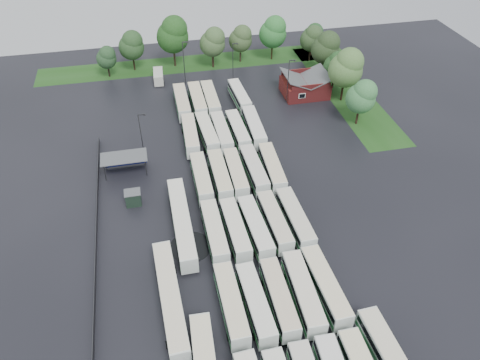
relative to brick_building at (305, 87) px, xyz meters
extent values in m
plane|color=black|center=(-24.00, -42.77, -1.87)|extent=(160.00, 160.00, 0.00)
cube|color=maroon|center=(0.00, 0.03, -0.17)|extent=(10.00, 8.00, 3.40)
cube|color=#4C4F51|center=(-2.50, 0.03, 2.43)|extent=(5.07, 8.60, 2.19)
cube|color=#4C4F51|center=(2.50, 0.03, 2.43)|extent=(5.07, 8.60, 2.19)
cube|color=maroon|center=(0.00, -3.97, 2.03)|extent=(9.00, 0.20, 1.20)
cube|color=silver|center=(-2.00, -4.02, 0.13)|extent=(1.60, 0.12, 1.20)
cylinder|color=#2D2D30|center=(-44.80, -22.77, -0.17)|extent=(0.16, 0.16, 3.40)
cylinder|color=#2D2D30|center=(-37.60, -22.77, -0.17)|extent=(0.16, 0.16, 3.40)
cylinder|color=#2D2D30|center=(-44.80, -19.57, -0.17)|extent=(0.16, 0.16, 3.40)
cylinder|color=#2D2D30|center=(-37.60, -19.57, -0.17)|extent=(0.16, 0.16, 3.40)
cube|color=#4C4F51|center=(-41.20, -21.17, 1.63)|extent=(8.20, 4.20, 0.15)
cube|color=navy|center=(-41.20, -19.27, -0.27)|extent=(7.60, 0.08, 2.60)
cube|color=black|center=(-40.20, -30.17, -0.62)|extent=(2.50, 2.00, 2.50)
cube|color=#4C4F51|center=(-40.20, -30.17, 0.69)|extent=(2.70, 2.20, 0.12)
cube|color=#1C4715|center=(-22.00, 22.03, -1.86)|extent=(80.00, 10.00, 0.01)
cube|color=#1C4715|center=(10.00, 0.03, -1.86)|extent=(10.00, 50.00, 0.01)
cube|color=#2D2D30|center=(-46.20, -34.77, -1.27)|extent=(0.10, 50.00, 1.20)
cylinder|color=black|center=(-15.61, -64.69, -1.40)|extent=(2.62, 0.99, 0.99)
cube|color=silver|center=(-28.48, -54.94, -0.01)|extent=(2.64, 12.19, 2.79)
cube|color=black|center=(-28.48, -54.94, 0.54)|extent=(2.70, 11.71, 0.89)
cube|color=#257738|center=(-28.48, -54.94, -0.63)|extent=(2.69, 11.95, 0.61)
cube|color=beige|center=(-28.48, -54.94, 1.43)|extent=(2.54, 11.83, 0.12)
cylinder|color=black|center=(-28.48, -58.83, -1.41)|extent=(2.59, 0.97, 0.97)
cylinder|color=black|center=(-28.48, -51.04, -1.41)|extent=(2.59, 0.97, 0.97)
cube|color=silver|center=(-25.33, -55.49, -0.05)|extent=(2.90, 12.03, 2.74)
cube|color=black|center=(-25.33, -55.49, 0.50)|extent=(2.94, 11.55, 0.88)
cube|color=#147828|center=(-25.33, -55.49, -0.65)|extent=(2.94, 11.79, 0.60)
cube|color=white|center=(-25.33, -55.49, 1.37)|extent=(2.79, 11.67, 0.12)
cylinder|color=black|center=(-25.33, -59.32, -1.42)|extent=(2.54, 0.96, 0.96)
cylinder|color=black|center=(-25.33, -51.67, -1.42)|extent=(2.54, 0.96, 0.96)
cube|color=silver|center=(-22.09, -55.34, -0.05)|extent=(2.57, 11.94, 2.73)
cube|color=black|center=(-22.09, -55.34, 0.49)|extent=(2.63, 11.46, 0.87)
cube|color=#1D7233|center=(-22.09, -55.34, -0.65)|extent=(2.62, 11.70, 0.60)
cube|color=beige|center=(-22.09, -55.34, 1.36)|extent=(2.47, 11.58, 0.12)
cylinder|color=black|center=(-22.09, -59.15, -1.42)|extent=(2.53, 0.95, 0.95)
cylinder|color=black|center=(-22.09, -51.53, -1.42)|extent=(2.53, 0.95, 0.95)
cube|color=silver|center=(-18.74, -55.21, 0.05)|extent=(2.99, 12.65, 2.88)
cube|color=black|center=(-18.74, -55.21, 0.62)|extent=(3.03, 12.14, 0.92)
cube|color=#127127|center=(-18.74, -55.21, -0.59)|extent=(3.03, 12.40, 0.63)
cube|color=beige|center=(-18.74, -55.21, 1.54)|extent=(2.87, 12.27, 0.13)
cylinder|color=black|center=(-18.74, -59.23, -1.39)|extent=(2.67, 1.01, 1.01)
cylinder|color=black|center=(-18.74, -51.19, -1.39)|extent=(2.67, 1.01, 1.01)
cube|color=silver|center=(-15.49, -54.83, 0.04)|extent=(3.07, 12.64, 2.88)
cube|color=black|center=(-15.49, -54.83, 0.62)|extent=(3.11, 12.14, 0.92)
cube|color=#207133|center=(-15.49, -54.83, -0.59)|extent=(3.11, 12.39, 0.63)
cube|color=beige|center=(-15.49, -54.83, 1.53)|extent=(2.95, 12.26, 0.13)
cylinder|color=black|center=(-15.49, -58.85, -1.40)|extent=(2.67, 1.00, 1.00)
cylinder|color=black|center=(-15.49, -50.82, -1.40)|extent=(2.67, 1.00, 1.00)
cube|color=silver|center=(-28.34, -41.47, -0.03)|extent=(2.56, 12.10, 2.77)
cube|color=black|center=(-28.34, -41.47, 0.53)|extent=(2.62, 11.62, 0.89)
cube|color=#28713B|center=(-28.34, -41.47, -0.64)|extent=(2.61, 11.86, 0.61)
cube|color=#F3E7C7|center=(-28.34, -41.47, 1.41)|extent=(2.46, 11.74, 0.12)
cylinder|color=black|center=(-28.34, -45.34, -1.41)|extent=(2.57, 0.97, 0.97)
cylinder|color=black|center=(-28.34, -37.60, -1.41)|extent=(2.57, 0.97, 0.97)
cube|color=silver|center=(-25.13, -41.61, -0.05)|extent=(2.76, 12.00, 2.74)
cube|color=black|center=(-25.13, -41.61, 0.50)|extent=(2.81, 11.53, 0.88)
cube|color=#2A7C3E|center=(-25.13, -41.61, -0.65)|extent=(2.81, 11.77, 0.60)
cube|color=#F6E9CF|center=(-25.13, -41.61, 1.37)|extent=(2.66, 11.64, 0.12)
cylinder|color=black|center=(-25.13, -45.43, -1.42)|extent=(2.54, 0.96, 0.96)
cylinder|color=black|center=(-25.13, -37.78, -1.42)|extent=(2.54, 0.96, 0.96)
cube|color=silver|center=(-22.00, -41.86, -0.01)|extent=(3.16, 12.30, 2.79)
cube|color=black|center=(-22.00, -41.86, 0.55)|extent=(3.20, 11.82, 0.89)
cube|color=#257132|center=(-22.00, -41.86, -0.63)|extent=(3.20, 12.06, 0.61)
cube|color=white|center=(-22.00, -41.86, 1.43)|extent=(3.04, 11.93, 0.12)
cylinder|color=black|center=(-22.00, -45.76, -1.41)|extent=(2.59, 0.97, 0.97)
cylinder|color=black|center=(-22.00, -37.96, -1.41)|extent=(2.59, 0.97, 0.97)
cube|color=silver|center=(-18.76, -41.24, -0.04)|extent=(2.87, 12.10, 2.76)
cube|color=black|center=(-18.76, -41.24, 0.51)|extent=(2.92, 11.62, 0.88)
cube|color=#2F8040|center=(-18.76, -41.24, -0.64)|extent=(2.92, 11.86, 0.61)
cube|color=beige|center=(-18.76, -41.24, 1.39)|extent=(2.76, 11.73, 0.12)
cylinder|color=black|center=(-18.76, -45.09, -1.41)|extent=(2.56, 0.96, 0.96)
cylinder|color=black|center=(-18.76, -37.39, -1.41)|extent=(2.56, 0.96, 0.96)
cube|color=silver|center=(-15.46, -41.39, 0.01)|extent=(2.95, 12.44, 2.83)
cube|color=black|center=(-15.46, -41.39, 0.58)|extent=(2.99, 11.94, 0.91)
cube|color=#2B733E|center=(-15.46, -41.39, -0.61)|extent=(2.99, 12.19, 0.62)
cube|color=beige|center=(-15.46, -41.39, 1.48)|extent=(2.83, 12.06, 0.12)
cylinder|color=black|center=(-15.46, -45.34, -1.40)|extent=(2.63, 0.99, 0.99)
cylinder|color=black|center=(-15.46, -37.43, -1.40)|extent=(2.63, 0.99, 0.99)
cube|color=silver|center=(-28.29, -28.03, -0.03)|extent=(2.57, 12.06, 2.76)
cube|color=black|center=(-28.29, -28.03, 0.52)|extent=(2.63, 11.57, 0.88)
cube|color=#287436|center=(-28.29, -28.03, -0.64)|extent=(2.62, 11.82, 0.61)
cube|color=beige|center=(-28.29, -28.03, 1.40)|extent=(2.47, 11.69, 0.12)
cylinder|color=black|center=(-28.29, -31.89, -1.41)|extent=(2.56, 0.96, 0.96)
cylinder|color=black|center=(-28.29, -24.18, -1.41)|extent=(2.56, 0.96, 0.96)
cube|color=silver|center=(-25.01, -27.94, -0.02)|extent=(2.57, 12.18, 2.79)
cube|color=black|center=(-25.01, -27.94, 0.54)|extent=(2.63, 11.69, 0.89)
cube|color=#1E6D33|center=(-25.01, -27.94, -0.63)|extent=(2.62, 11.93, 0.61)
cube|color=beige|center=(-25.01, -27.94, 1.43)|extent=(2.47, 11.81, 0.12)
cylinder|color=black|center=(-25.01, -31.84, -1.41)|extent=(2.59, 0.97, 0.97)
cylinder|color=black|center=(-25.01, -24.05, -1.41)|extent=(2.59, 0.97, 0.97)
cube|color=silver|center=(-22.14, -27.92, -0.06)|extent=(2.63, 11.92, 2.72)
cube|color=black|center=(-22.14, -27.92, 0.49)|extent=(2.69, 11.45, 0.87)
cube|color=#227336|center=(-22.14, -27.92, -0.66)|extent=(2.68, 11.68, 0.60)
cube|color=beige|center=(-22.14, -27.92, 1.35)|extent=(2.53, 11.56, 0.12)
cylinder|color=black|center=(-22.14, -31.72, -1.42)|extent=(2.53, 0.95, 0.95)
cylinder|color=black|center=(-22.14, -24.12, -1.42)|extent=(2.53, 0.95, 0.95)
cube|color=silver|center=(-18.75, -27.68, -0.02)|extent=(2.78, 12.18, 2.78)
cube|color=black|center=(-18.75, -27.68, 0.54)|extent=(2.83, 11.70, 0.89)
cube|color=#267A39|center=(-18.75, -27.68, -0.63)|extent=(2.83, 11.94, 0.61)
cube|color=beige|center=(-18.75, -27.68, 1.42)|extent=(2.68, 11.82, 0.12)
cylinder|color=black|center=(-18.75, -31.56, -1.41)|extent=(2.58, 0.97, 0.97)
cylinder|color=black|center=(-18.75, -23.79, -1.41)|extent=(2.58, 0.97, 0.97)
cube|color=silver|center=(-15.50, -27.92, 0.00)|extent=(3.04, 12.34, 2.81)
cube|color=black|center=(-15.50, -27.92, 0.56)|extent=(3.08, 11.86, 0.90)
cube|color=#20792F|center=(-15.50, -27.92, -0.62)|extent=(3.08, 12.10, 0.62)
cube|color=beige|center=(-15.50, -27.92, 1.45)|extent=(2.92, 11.97, 0.12)
cylinder|color=black|center=(-15.50, -31.84, -1.41)|extent=(2.60, 0.98, 0.98)
cylinder|color=black|center=(-15.50, -24.00, -1.41)|extent=(2.60, 0.98, 0.98)
cube|color=silver|center=(-28.38, -14.20, -0.01)|extent=(3.01, 12.28, 2.79)
cube|color=black|center=(-28.38, -14.20, 0.55)|extent=(3.05, 11.79, 0.89)
cube|color=#28803B|center=(-28.38, -14.20, -0.63)|extent=(3.05, 12.04, 0.61)
cube|color=beige|center=(-28.38, -14.20, 1.44)|extent=(2.89, 11.91, 0.12)
cylinder|color=black|center=(-28.38, -18.10, -1.41)|extent=(2.59, 0.98, 0.98)
cylinder|color=black|center=(-28.38, -10.30, -1.41)|extent=(2.59, 0.98, 0.98)
cube|color=silver|center=(-25.03, -14.08, -0.02)|extent=(3.14, 12.28, 2.79)
cube|color=black|center=(-25.03, -14.08, 0.54)|extent=(3.18, 11.79, 0.89)
cube|color=#29723A|center=(-25.03, -14.08, -0.63)|extent=(3.18, 12.03, 0.61)
cube|color=#F4EACC|center=(-25.03, -14.08, 1.43)|extent=(3.02, 11.91, 0.12)
cylinder|color=black|center=(-25.03, -17.97, -1.41)|extent=(2.58, 0.97, 0.97)
cylinder|color=black|center=(-25.03, -10.18, -1.41)|extent=(2.58, 0.97, 0.97)
cube|color=silver|center=(-22.18, -14.58, -0.03)|extent=(2.61, 12.07, 2.76)
cube|color=black|center=(-22.18, -14.58, 0.52)|extent=(2.67, 11.59, 0.88)
cube|color=#12752B|center=(-22.18, -14.58, -0.64)|extent=(2.66, 11.83, 0.61)
cube|color=silver|center=(-22.18, -14.58, 1.40)|extent=(2.51, 11.70, 0.12)
cylinder|color=black|center=(-22.18, -18.44, -1.41)|extent=(2.56, 0.96, 0.96)
cylinder|color=black|center=(-22.18, -10.73, -1.41)|extent=(2.56, 0.96, 0.96)
cube|color=silver|center=(-18.90, -14.50, -0.05)|extent=(2.79, 12.02, 2.74)
cube|color=black|center=(-18.90, -14.50, 0.50)|extent=(2.84, 11.55, 0.88)
cube|color=#127224|center=(-18.90, -14.50, -0.65)|extent=(2.83, 11.78, 0.60)
cube|color=white|center=(-18.90, -14.50, 1.37)|extent=(2.68, 11.66, 0.12)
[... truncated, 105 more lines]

